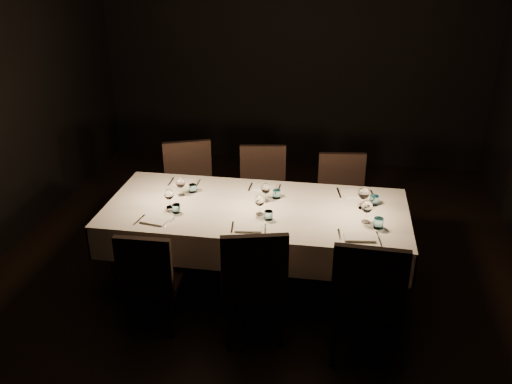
% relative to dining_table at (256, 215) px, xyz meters
% --- Properties ---
extents(room, '(5.01, 6.01, 3.01)m').
position_rel_dining_table_xyz_m(room, '(0.00, 0.00, 0.81)').
color(room, black).
rests_on(room, ground).
extents(dining_table, '(2.52, 1.12, 0.76)m').
position_rel_dining_table_xyz_m(dining_table, '(0.00, 0.00, 0.00)').
color(dining_table, black).
rests_on(dining_table, ground).
extents(chair_near_left, '(0.43, 0.43, 0.88)m').
position_rel_dining_table_xyz_m(chair_near_left, '(-0.69, -0.74, -0.20)').
color(chair_near_left, black).
rests_on(chair_near_left, ground).
extents(place_setting_near_left, '(0.31, 0.39, 0.16)m').
position_rel_dining_table_xyz_m(place_setting_near_left, '(-0.71, -0.22, 0.14)').
color(place_setting_near_left, white).
rests_on(place_setting_near_left, dining_table).
extents(chair_near_center, '(0.57, 0.57, 0.98)m').
position_rel_dining_table_xyz_m(chair_near_center, '(0.10, -0.74, -0.15)').
color(chair_near_center, black).
rests_on(chair_near_center, ground).
extents(place_setting_near_center, '(0.31, 0.39, 0.17)m').
position_rel_dining_table_xyz_m(place_setting_near_center, '(0.06, -0.22, 0.14)').
color(place_setting_near_center, white).
rests_on(place_setting_near_center, dining_table).
extents(chair_near_right, '(0.51, 0.51, 1.02)m').
position_rel_dining_table_xyz_m(chair_near_right, '(0.91, -0.83, -0.13)').
color(chair_near_right, black).
rests_on(chair_near_right, ground).
extents(place_setting_near_right, '(0.35, 0.41, 0.19)m').
position_rel_dining_table_xyz_m(place_setting_near_right, '(0.91, -0.22, 0.15)').
color(place_setting_near_right, white).
rests_on(place_setting_near_right, dining_table).
extents(chair_far_left, '(0.62, 0.62, 0.99)m').
position_rel_dining_table_xyz_m(chair_far_left, '(-0.79, 0.74, -0.14)').
color(chair_far_left, black).
rests_on(chair_far_left, ground).
extents(place_setting_far_left, '(0.30, 0.39, 0.17)m').
position_rel_dining_table_xyz_m(place_setting_far_left, '(-0.68, 0.22, 0.14)').
color(place_setting_far_left, white).
rests_on(place_setting_far_left, dining_table).
extents(chair_far_center, '(0.52, 0.52, 0.95)m').
position_rel_dining_table_xyz_m(chair_far_center, '(-0.07, 0.85, -0.16)').
color(chair_far_center, black).
rests_on(chair_far_center, ground).
extents(place_setting_far_center, '(0.30, 0.39, 0.17)m').
position_rel_dining_table_xyz_m(place_setting_far_center, '(0.07, 0.22, 0.14)').
color(place_setting_far_center, white).
rests_on(place_setting_far_center, dining_table).
extents(chair_far_right, '(0.51, 0.51, 0.94)m').
position_rel_dining_table_xyz_m(chair_far_right, '(0.71, 0.80, -0.17)').
color(chair_far_right, black).
rests_on(chair_far_right, ground).
extents(place_setting_far_right, '(0.36, 0.41, 0.19)m').
position_rel_dining_table_xyz_m(place_setting_far_right, '(0.89, 0.22, 0.15)').
color(place_setting_far_right, white).
rests_on(place_setting_far_right, dining_table).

